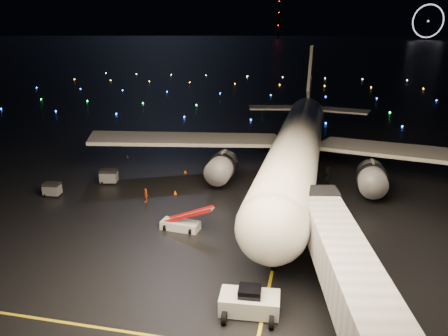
{
  "coord_description": "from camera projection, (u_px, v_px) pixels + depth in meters",
  "views": [
    {
      "loc": [
        14.95,
        -32.96,
        19.95
      ],
      "look_at": [
        5.14,
        12.0,
        5.0
      ],
      "focal_mm": 35.0,
      "sensor_mm": 36.0,
      "label": 1
    }
  ],
  "objects": [
    {
      "name": "lane_cross",
      "position": [
        22.0,
        316.0,
        31.54
      ],
      "size": [
        60.0,
        0.25,
        0.02
      ],
      "primitive_type": "cube",
      "color": "yellow",
      "rests_on": "ground"
    },
    {
      "name": "radio_mast",
      "position": [
        279.0,
        19.0,
        729.73
      ],
      "size": [
        1.8,
        1.8,
        64.0
      ],
      "primitive_type": "cylinder",
      "color": "black",
      "rests_on": "ground"
    },
    {
      "name": "lane_centre",
      "position": [
        286.0,
        204.0,
        51.32
      ],
      "size": [
        0.25,
        80.0,
        0.02
      ],
      "primitive_type": "cube",
      "color": "yellow",
      "rests_on": "ground"
    },
    {
      "name": "baggage_cart_0",
      "position": [
        109.0,
        177.0,
        58.08
      ],
      "size": [
        2.44,
        1.93,
        1.86
      ],
      "primitive_type": "cube",
      "rotation": [
        0.0,
        0.0,
        0.2
      ],
      "color": "gray",
      "rests_on": "ground"
    },
    {
      "name": "belt_loader",
      "position": [
        180.0,
        217.0,
        44.62
      ],
      "size": [
        5.95,
        2.19,
        2.82
      ],
      "primitive_type": null,
      "rotation": [
        0.0,
        0.0,
        -0.11
      ],
      "color": "silver",
      "rests_on": "ground"
    },
    {
      "name": "safety_cone_3",
      "position": [
        127.0,
        156.0,
        69.7
      ],
      "size": [
        0.47,
        0.47,
        0.45
      ],
      "primitive_type": "cone",
      "rotation": [
        0.0,
        0.0,
        -0.21
      ],
      "color": "#F45F00",
      "rests_on": "ground"
    },
    {
      "name": "crew_c",
      "position": [
        146.0,
        195.0,
        51.82
      ],
      "size": [
        0.83,
        1.1,
        1.73
      ],
      "primitive_type": "imported",
      "rotation": [
        0.0,
        0.0,
        -1.11
      ],
      "color": "orange",
      "rests_on": "ground"
    },
    {
      "name": "ferris_wheel",
      "position": [
        428.0,
        22.0,
        666.34
      ],
      "size": [
        49.33,
        16.8,
        52.0
      ],
      "primitive_type": null,
      "rotation": [
        0.0,
        0.0,
        0.26
      ],
      "color": "black",
      "rests_on": "ground"
    },
    {
      "name": "baggage_cart_1",
      "position": [
        108.0,
        176.0,
        58.74
      ],
      "size": [
        1.94,
        1.49,
        1.52
      ],
      "primitive_type": "cube",
      "rotation": [
        0.0,
        0.0,
        0.14
      ],
      "color": "gray",
      "rests_on": "ground"
    },
    {
      "name": "ground",
      "position": [
        301.0,
        55.0,
        318.59
      ],
      "size": [
        2000.0,
        2000.0,
        0.0
      ],
      "primitive_type": "plane",
      "color": "black",
      "rests_on": "ground"
    },
    {
      "name": "baggage_cart_2",
      "position": [
        52.0,
        189.0,
        53.76
      ],
      "size": [
        2.1,
        1.59,
        1.66
      ],
      "primitive_type": "cube",
      "rotation": [
        0.0,
        0.0,
        0.12
      ],
      "color": "gray",
      "rests_on": "ground"
    },
    {
      "name": "airliner",
      "position": [
        300.0,
        117.0,
        58.58
      ],
      "size": [
        59.87,
        56.99,
        16.65
      ],
      "primitive_type": null,
      "rotation": [
        0.0,
        0.0,
        -0.02
      ],
      "color": "silver",
      "rests_on": "ground"
    },
    {
      "name": "taxiway_lights",
      "position": [
        271.0,
        92.0,
        138.26
      ],
      "size": [
        164.0,
        92.0,
        0.36
      ],
      "primitive_type": null,
      "color": "black",
      "rests_on": "ground"
    },
    {
      "name": "pushback_tug",
      "position": [
        250.0,
        300.0,
        31.67
      ],
      "size": [
        4.5,
        2.59,
        2.07
      ],
      "primitive_type": "cube",
      "rotation": [
        0.0,
        0.0,
        0.07
      ],
      "color": "silver",
      "rests_on": "ground"
    },
    {
      "name": "safety_cone_2",
      "position": [
        185.0,
        171.0,
        62.3
      ],
      "size": [
        0.49,
        0.49,
        0.51
      ],
      "primitive_type": "cone",
      "rotation": [
        0.0,
        0.0,
        -0.09
      ],
      "color": "#F45F00",
      "rests_on": "ground"
    },
    {
      "name": "safety_cone_1",
      "position": [
        230.0,
        174.0,
        61.16
      ],
      "size": [
        0.6,
        0.6,
        0.53
      ],
      "primitive_type": "cone",
      "rotation": [
        0.0,
        0.0,
        0.37
      ],
      "color": "#F45F00",
      "rests_on": "ground"
    },
    {
      "name": "safety_cone_0",
      "position": [
        175.0,
        192.0,
        54.45
      ],
      "size": [
        0.51,
        0.51,
        0.5
      ],
      "primitive_type": "cone",
      "rotation": [
        0.0,
        0.0,
        0.18
      ],
      "color": "#F45F00",
      "rests_on": "ground"
    }
  ]
}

